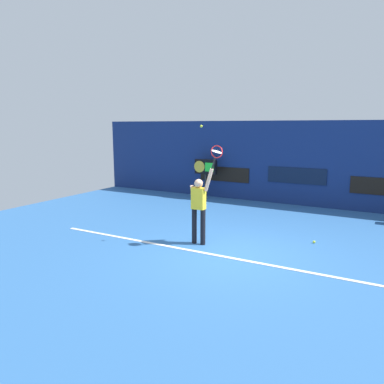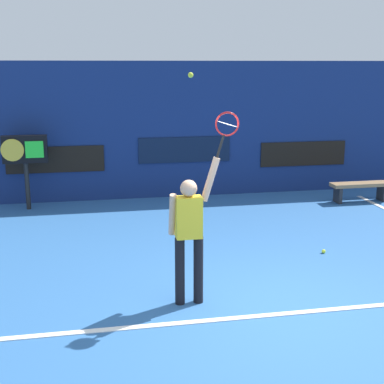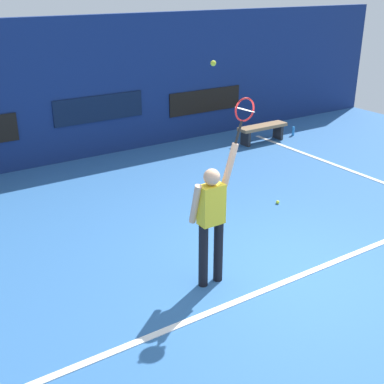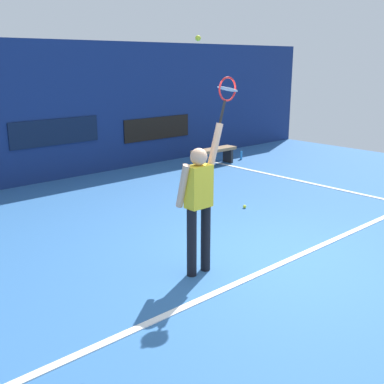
% 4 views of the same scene
% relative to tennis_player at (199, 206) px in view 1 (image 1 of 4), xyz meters
% --- Properties ---
extents(ground_plane, '(18.00, 18.00, 0.00)m').
position_rel_tennis_player_xyz_m(ground_plane, '(1.02, -0.36, -1.01)').
color(ground_plane, '#2D609E').
extents(back_wall, '(18.00, 0.20, 3.20)m').
position_rel_tennis_player_xyz_m(back_wall, '(1.02, 6.08, 0.59)').
color(back_wall, navy).
rests_on(back_wall, ground_plane).
extents(sponsor_banner_center, '(2.20, 0.03, 0.60)m').
position_rel_tennis_player_xyz_m(sponsor_banner_center, '(1.02, 5.96, 0.13)').
color(sponsor_banner_center, '#0C1933').
extents(sponsor_banner_portside, '(2.20, 0.03, 0.60)m').
position_rel_tennis_player_xyz_m(sponsor_banner_portside, '(-1.98, 5.96, -0.01)').
color(sponsor_banner_portside, black).
extents(court_baseline, '(10.00, 0.10, 0.01)m').
position_rel_tennis_player_xyz_m(court_baseline, '(1.02, -0.58, -1.00)').
color(court_baseline, white).
rests_on(court_baseline, ground_plane).
extents(tennis_player, '(0.66, 0.31, 1.98)m').
position_rel_tennis_player_xyz_m(tennis_player, '(0.00, 0.00, 0.00)').
color(tennis_player, black).
rests_on(tennis_player, ground_plane).
extents(tennis_racket, '(0.39, 0.27, 0.63)m').
position_rel_tennis_player_xyz_m(tennis_racket, '(0.48, -0.00, 1.35)').
color(tennis_racket, black).
extents(tennis_ball, '(0.07, 0.07, 0.07)m').
position_rel_tennis_player_xyz_m(tennis_ball, '(0.03, 0.06, 1.99)').
color(tennis_ball, '#CCE033').
extents(scoreboard_clock, '(0.96, 0.20, 1.64)m').
position_rel_tennis_player_xyz_m(scoreboard_clock, '(-2.59, 5.45, 0.26)').
color(scoreboard_clock, black).
rests_on(scoreboard_clock, ground_plane).
extents(spare_ball, '(0.07, 0.07, 0.07)m').
position_rel_tennis_player_xyz_m(spare_ball, '(2.60, 1.50, -0.98)').
color(spare_ball, '#CCE033').
rests_on(spare_ball, ground_plane).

